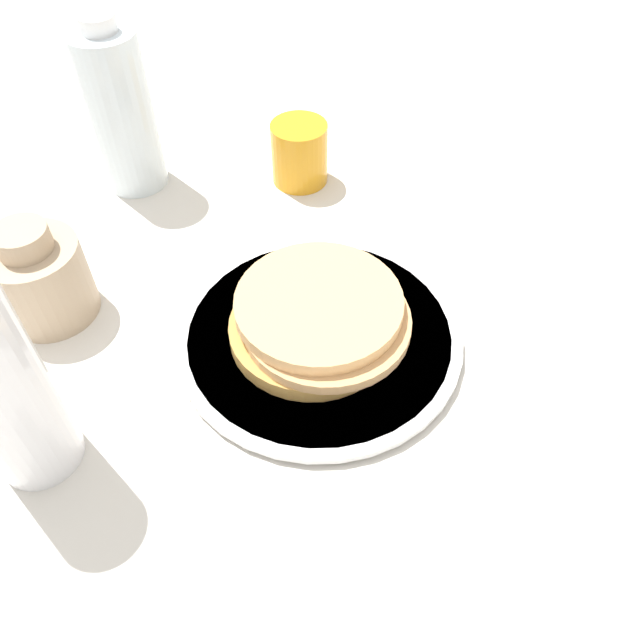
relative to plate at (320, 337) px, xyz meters
name	(u,v)px	position (x,y,z in m)	size (l,w,h in m)	color
ground_plane	(335,336)	(0.02, 0.00, -0.01)	(4.00, 4.00, 0.00)	silver
plate	(320,337)	(0.00, 0.00, 0.00)	(0.29, 0.29, 0.01)	white
pancake_stack	(318,319)	(0.00, 0.00, 0.03)	(0.18, 0.18, 0.04)	#C69347
juice_glass	(300,153)	(0.06, 0.27, 0.03)	(0.07, 0.07, 0.08)	orange
cream_jug	(40,278)	(-0.25, 0.13, 0.04)	(0.10, 0.10, 0.11)	tan
water_bottle_mid	(121,112)	(-0.14, 0.33, 0.09)	(0.08, 0.08, 0.21)	silver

